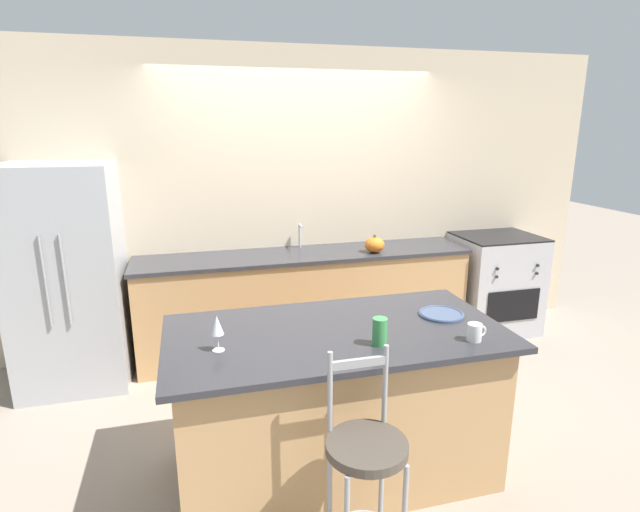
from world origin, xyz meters
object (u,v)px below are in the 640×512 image
Objects in this scene: coffee_mug at (475,332)px; oven_range at (494,283)px; wine_glass at (217,326)px; pumpkin_decoration at (375,245)px; bar_stool_near at (366,466)px; dinner_plate at (441,314)px; refrigerator at (69,277)px; tumbler_cup at (380,332)px.

oven_range is at bearing 53.26° from coffee_mug.
pumpkin_decoration is (1.48, 1.65, -0.06)m from wine_glass.
dinner_plate is (0.75, 0.75, 0.36)m from bar_stool_near.
refrigerator is 9.29× the size of wine_glass.
pumpkin_decoration reaches higher than dinner_plate.
oven_range is 2.53m from coffee_mug.
pumpkin_decoration is at bearing 68.38° from bar_stool_near.
dinner_plate is at bearing 6.27° from wine_glass.
dinner_plate is (2.38, -1.57, 0.05)m from refrigerator.
tumbler_cup reaches higher than dinner_plate.
oven_range is at bearing 4.78° from pumpkin_decoration.
pumpkin_decoration reaches higher than oven_range.
bar_stool_near is at bearing -135.03° from dinner_plate.
refrigerator is 11.89× the size of tumbler_cup.
coffee_mug is at bearing -9.71° from wine_glass.
oven_range is 2.24m from dinner_plate.
bar_stool_near reaches higher than oven_range.
dinner_plate is 0.38m from coffee_mug.
refrigerator is 2.02m from wine_glass.
wine_glass is (1.04, -1.72, 0.17)m from refrigerator.
pumpkin_decoration reaches higher than coffee_mug.
pumpkin_decoration reaches higher than tumbler_cup.
pumpkin_decoration is (0.15, 1.51, 0.07)m from dinner_plate.
refrigerator is 16.07× the size of coffee_mug.
bar_stool_near is 5.70× the size of wine_glass.
tumbler_cup is (0.23, 0.45, 0.43)m from bar_stool_near.
pumpkin_decoration is at bearing -1.41° from refrigerator.
bar_stool_near is at bearing -45.69° from wine_glass.
tumbler_cup is at bearing -136.26° from oven_range.
wine_glass is at bearing -131.82° from pumpkin_decoration.
coffee_mug is at bearing -90.82° from dinner_plate.
refrigerator is at bearing 178.59° from pumpkin_decoration.
coffee_mug is (2.37, -1.94, 0.09)m from refrigerator.
bar_stool_near is 0.97m from wine_glass.
tumbler_cup reaches higher than coffee_mug.
coffee_mug reaches higher than dinner_plate.
coffee_mug is at bearing 26.68° from bar_stool_near.
oven_range is at bearing 46.69° from bar_stool_near.
tumbler_cup is at bearing -10.13° from wine_glass.
coffee_mug reaches higher than oven_range.
refrigerator is 1.63× the size of bar_stool_near.
refrigerator is at bearing 135.00° from tumbler_cup.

